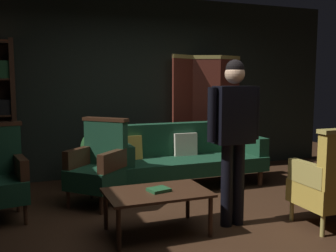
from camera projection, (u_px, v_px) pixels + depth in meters
ground_plane at (195, 225)px, 4.04m from camera, size 10.00×10.00×0.00m
back_wall at (131, 86)px, 6.15m from camera, size 7.20×0.10×2.80m
folding_screen at (206, 111)px, 6.44m from camera, size 1.29×0.22×1.90m
velvet_couch at (188, 154)px, 5.53m from camera, size 2.12×0.78×0.88m
coffee_table at (157, 196)px, 3.80m from camera, size 1.00×0.64×0.42m
armchair_gilt_accent at (331, 181)px, 3.92m from camera, size 0.60×0.58×1.04m
armchair_wing_right at (99, 165)px, 4.67m from camera, size 0.82×0.82×1.04m
standing_figure at (234, 127)px, 3.94m from camera, size 0.59×0.23×1.70m
potted_plant at (100, 153)px, 5.44m from camera, size 0.55×0.55×0.85m
book_green_cloth at (159, 190)px, 3.80m from camera, size 0.23×0.20×0.03m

